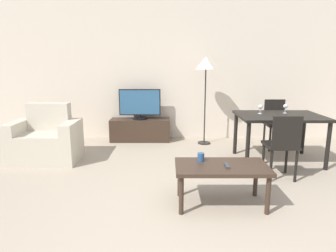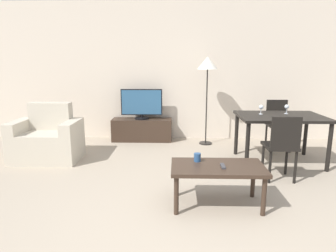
{
  "view_description": "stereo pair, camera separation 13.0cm",
  "coord_description": "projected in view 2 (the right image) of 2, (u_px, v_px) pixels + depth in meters",
  "views": [
    {
      "loc": [
        -0.25,
        -2.25,
        1.53
      ],
      "look_at": [
        -0.24,
        1.89,
        0.65
      ],
      "focal_mm": 32.0,
      "sensor_mm": 36.0,
      "label": 1
    },
    {
      "loc": [
        -0.12,
        -2.25,
        1.53
      ],
      "look_at": [
        -0.24,
        1.89,
        0.65
      ],
      "focal_mm": 32.0,
      "sensor_mm": 36.0,
      "label": 2
    }
  ],
  "objects": [
    {
      "name": "tv_stand",
      "position": [
        142.0,
        130.0,
        5.96
      ],
      "size": [
        1.17,
        0.38,
        0.44
      ],
      "color": "#38281E",
      "rests_on": "ground_plane"
    },
    {
      "name": "dining_chair_far",
      "position": [
        278.0,
        121.0,
        5.34
      ],
      "size": [
        0.4,
        0.4,
        0.88
      ],
      "color": "black",
      "rests_on": "ground_plane"
    },
    {
      "name": "tv",
      "position": [
        142.0,
        104.0,
        5.85
      ],
      "size": [
        0.81,
        0.28,
        0.59
      ],
      "color": "black",
      "rests_on": "tv_stand"
    },
    {
      "name": "dining_chair_near",
      "position": [
        282.0,
        144.0,
        3.86
      ],
      "size": [
        0.4,
        0.4,
        0.88
      ],
      "color": "black",
      "rests_on": "ground_plane"
    },
    {
      "name": "wine_glass_center",
      "position": [
        287.0,
        107.0,
        4.67
      ],
      "size": [
        0.07,
        0.07,
        0.15
      ],
      "color": "silver",
      "rests_on": "dining_table"
    },
    {
      "name": "dining_table",
      "position": [
        280.0,
        121.0,
        4.57
      ],
      "size": [
        1.27,
        0.92,
        0.74
      ],
      "color": "black",
      "rests_on": "ground_plane"
    },
    {
      "name": "armchair",
      "position": [
        47.0,
        140.0,
        4.77
      ],
      "size": [
        1.02,
        0.68,
        0.9
      ],
      "color": "beige",
      "rests_on": "ground_plane"
    },
    {
      "name": "remote_primary",
      "position": [
        223.0,
        166.0,
        3.15
      ],
      "size": [
        0.04,
        0.15,
        0.02
      ],
      "color": "#38383D",
      "rests_on": "coffee_table"
    },
    {
      "name": "wine_glass_left",
      "position": [
        261.0,
        108.0,
        4.63
      ],
      "size": [
        0.07,
        0.07,
        0.15
      ],
      "color": "silver",
      "rests_on": "dining_table"
    },
    {
      "name": "ground_plane",
      "position": [
        190.0,
        248.0,
        2.52
      ],
      "size": [
        18.0,
        18.0,
        0.0
      ],
      "primitive_type": "plane",
      "color": "tan"
    },
    {
      "name": "cup_white_near",
      "position": [
        197.0,
        157.0,
        3.32
      ],
      "size": [
        0.08,
        0.08,
        0.09
      ],
      "color": "navy",
      "rests_on": "coffee_table"
    },
    {
      "name": "coffee_table",
      "position": [
        218.0,
        171.0,
        3.2
      ],
      "size": [
        0.99,
        0.55,
        0.45
      ],
      "color": "#38281E",
      "rests_on": "ground_plane"
    },
    {
      "name": "floor_lamp",
      "position": [
        208.0,
        67.0,
        5.46
      ],
      "size": [
        0.38,
        0.38,
        1.64
      ],
      "color": "black",
      "rests_on": "ground_plane"
    },
    {
      "name": "wall_back",
      "position": [
        183.0,
        72.0,
        5.96
      ],
      "size": [
        7.9,
        0.06,
        2.7
      ],
      "color": "beige",
      "rests_on": "ground_plane"
    }
  ]
}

